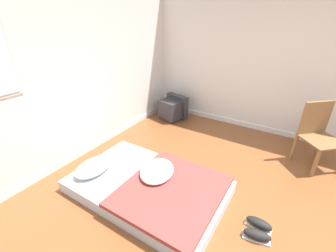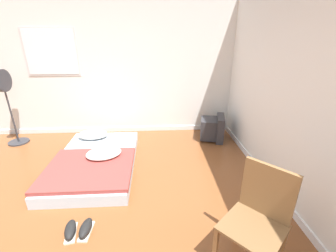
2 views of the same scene
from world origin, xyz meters
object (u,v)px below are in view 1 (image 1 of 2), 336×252
at_px(wooden_chair, 318,130).
at_px(sneaker_pair, 258,229).
at_px(mattress_bed, 148,185).
at_px(crt_tv, 173,108).

bearing_deg(wooden_chair, sneaker_pair, 168.05).
relative_size(mattress_bed, wooden_chair, 2.01).
height_order(crt_tv, wooden_chair, wooden_chair).
height_order(wooden_chair, sneaker_pair, wooden_chair).
xyz_separation_m(mattress_bed, wooden_chair, (1.79, -1.63, 0.41)).
distance_m(crt_tv, wooden_chair, 2.53).
xyz_separation_m(crt_tv, wooden_chair, (-0.25, -2.50, 0.30)).
relative_size(mattress_bed, crt_tv, 3.37).
bearing_deg(crt_tv, sneaker_pair, -131.80).
bearing_deg(wooden_chair, mattress_bed, 137.69).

